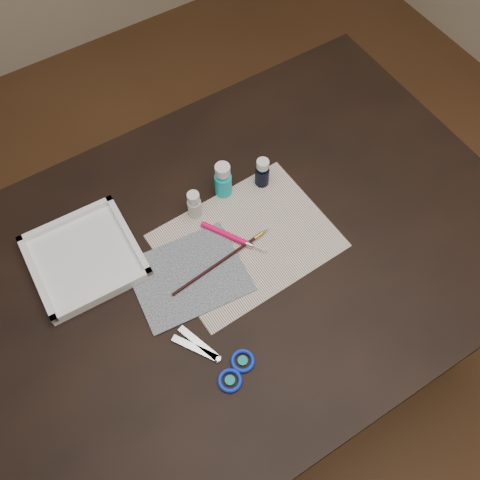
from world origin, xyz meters
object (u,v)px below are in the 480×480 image
paper (247,241)px  canvas (189,276)px  paint_bottle_white (194,204)px  paint_bottle_navy (262,172)px  scissors (210,358)px  paint_bottle_cyan (223,180)px  palette_tray (84,257)px

paper → canvas: canvas is taller
canvas → paint_bottle_white: paint_bottle_white is taller
paint_bottle_navy → scissors: (-0.33, -0.31, -0.04)m
paint_bottle_cyan → paint_bottle_white: bearing=-168.4°
paper → scissors: size_ratio=1.96×
paper → scissors: bearing=-137.9°
paint_bottle_white → palette_tray: paint_bottle_white is taller
paint_bottle_white → palette_tray: size_ratio=0.34×
paint_bottle_cyan → scissors: size_ratio=0.51×
paper → paint_bottle_cyan: bearing=80.2°
canvas → paint_bottle_cyan: size_ratio=2.43×
paper → paint_bottle_white: paint_bottle_white is taller
scissors → paper: bearing=-80.2°
paper → palette_tray: palette_tray is taller
paper → palette_tray: (-0.33, 0.15, 0.01)m
paper → palette_tray: 0.36m
palette_tray → paint_bottle_cyan: bearing=-0.9°
paper → paint_bottle_cyan: 0.15m
canvas → paint_bottle_cyan: (0.18, 0.15, 0.05)m
paint_bottle_white → paint_bottle_navy: size_ratio=0.95×
paint_bottle_cyan → scissors: 0.41m
paint_bottle_white → palette_tray: 0.27m
paint_bottle_navy → canvas: bearing=-155.2°
paper → paint_bottle_navy: paint_bottle_navy is taller
scissors → palette_tray: 0.36m
canvas → paint_bottle_navy: paint_bottle_navy is taller
paint_bottle_white → paint_bottle_navy: (0.18, -0.01, 0.00)m
paint_bottle_white → palette_tray: bearing=174.9°
scissors → palette_tray: bearing=-12.9°
palette_tray → scissors: bearing=-70.6°
paint_bottle_cyan → paper: bearing=-99.8°
paint_bottle_cyan → canvas: bearing=-139.9°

